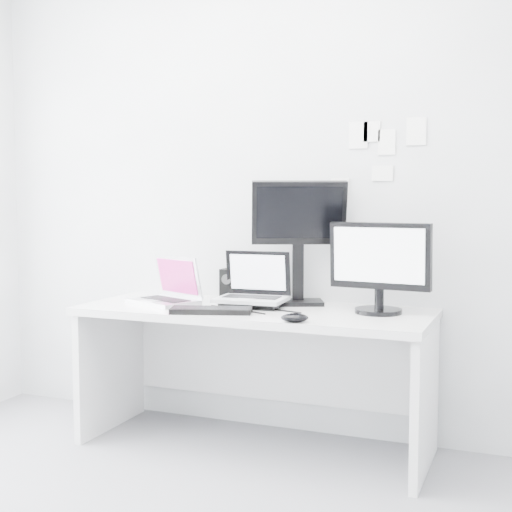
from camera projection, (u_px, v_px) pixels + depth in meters
name	position (u px, v px, depth m)	size (l,w,h in m)	color
back_wall	(278.00, 188.00, 3.85)	(3.60, 3.60, 0.00)	silver
desk	(254.00, 378.00, 3.61)	(1.80, 0.70, 0.73)	silver
macbook	(163.00, 279.00, 3.72)	(0.35, 0.27, 0.27)	#B4B5B9
speaker	(230.00, 285.00, 3.83)	(0.09, 0.09, 0.18)	black
dell_laptop	(251.00, 279.00, 3.61)	(0.35, 0.27, 0.29)	silver
rear_monitor	(299.00, 241.00, 3.68)	(0.49, 0.18, 0.67)	black
samsung_monitor	(379.00, 266.00, 3.40)	(0.50, 0.23, 0.46)	black
keyboard	(211.00, 310.00, 3.43)	(0.39, 0.14, 0.03)	black
mouse	(295.00, 318.00, 3.17)	(0.13, 0.08, 0.04)	black
wall_note_0	(358.00, 135.00, 3.66)	(0.10, 0.00, 0.14)	white
wall_note_1	(387.00, 142.00, 3.60)	(0.09, 0.00, 0.13)	white
wall_note_2	(416.00, 131.00, 3.54)	(0.10, 0.00, 0.14)	white
wall_note_3	(382.00, 173.00, 3.62)	(0.11, 0.00, 0.08)	white
wall_note_4	(340.00, 186.00, 3.71)	(0.10, 0.00, 0.08)	white
wall_note_5	(372.00, 131.00, 3.63)	(0.09, 0.00, 0.10)	white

